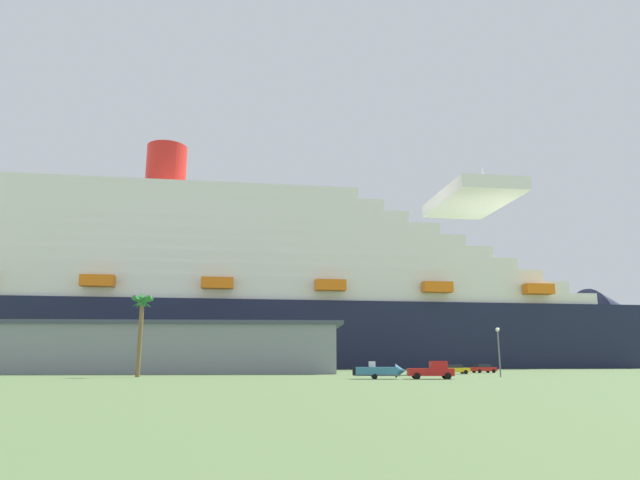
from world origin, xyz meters
name	(u,v)px	position (x,y,z in m)	size (l,w,h in m)	color
ground_plane	(338,372)	(0.00, 30.00, 0.00)	(600.00, 600.00, 0.00)	#567042
cruise_ship	(256,296)	(-16.03, 77.66, 20.10)	(247.75, 38.64, 68.43)	#191E38
terminal_building	(165,348)	(-33.13, 26.27, 4.45)	(66.48, 30.94, 8.84)	gray
pickup_truck	(432,370)	(5.16, -13.33, 1.04)	(5.84, 2.95, 2.20)	red
small_boat_on_trailer	(382,371)	(-1.06, -12.38, 0.97)	(7.20, 2.74, 2.15)	#595960
palm_tree	(142,311)	(-32.69, -0.44, 9.02)	(3.11, 3.24, 11.43)	brown
street_lamp	(498,344)	(17.26, -6.22, 4.52)	(0.56, 0.56, 6.79)	slate
parked_car_red_hatchback	(483,368)	(25.29, 18.36, 0.83)	(4.83, 2.70, 1.58)	red
parked_car_yellow_taxi	(454,369)	(16.98, 10.83, 0.84)	(4.79, 2.29, 1.58)	yellow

